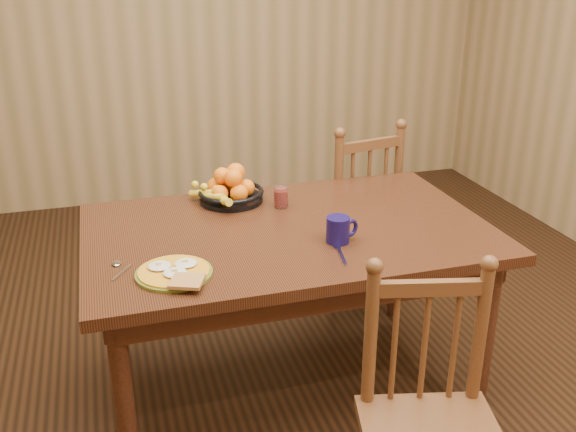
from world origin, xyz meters
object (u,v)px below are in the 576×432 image
object	(u,v)px
breakfast_plate	(175,272)
fruit_bowl	(229,190)
chair_near	(431,426)
coffee_mug	(339,229)
chair_far	(351,213)
dining_table	(288,247)

from	to	relation	value
breakfast_plate	fruit_bowl	distance (m)	0.71
chair_near	fruit_bowl	bearing A→B (deg)	119.19
coffee_mug	fruit_bowl	distance (m)	0.62
chair_near	coffee_mug	xyz separation A→B (m)	(-0.04, 0.72, 0.35)
chair_far	fruit_bowl	distance (m)	0.87
breakfast_plate	chair_near	bearing A→B (deg)	-42.57
chair_near	dining_table	bearing A→B (deg)	115.15
dining_table	breakfast_plate	distance (m)	0.57
breakfast_plate	coffee_mug	bearing A→B (deg)	9.00
chair_near	coffee_mug	bearing A→B (deg)	106.50
chair_far	breakfast_plate	size ratio (longest dim) A/B	3.21
fruit_bowl	coffee_mug	bearing A→B (deg)	-59.73
chair_far	fruit_bowl	world-z (taller)	chair_far
dining_table	breakfast_plate	world-z (taller)	breakfast_plate
chair_near	breakfast_plate	bearing A→B (deg)	151.10
chair_near	breakfast_plate	distance (m)	0.96
dining_table	fruit_bowl	bearing A→B (deg)	115.15
dining_table	coffee_mug	world-z (taller)	coffee_mug
coffee_mug	chair_near	bearing A→B (deg)	-87.17
chair_near	breakfast_plate	size ratio (longest dim) A/B	3.04
dining_table	breakfast_plate	size ratio (longest dim) A/B	5.28
dining_table	fruit_bowl	distance (m)	0.41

